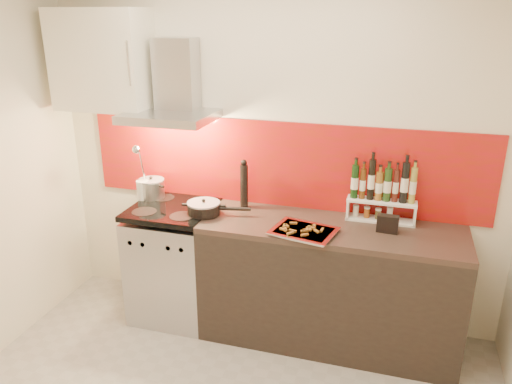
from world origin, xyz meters
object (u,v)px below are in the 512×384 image
(range_stove, at_px, (175,263))
(saute_pan, at_px, (205,208))
(pepper_mill, at_px, (244,184))
(counter, at_px, (329,284))
(stock_pot, at_px, (152,188))
(baking_tray, at_px, (304,231))

(range_stove, xyz_separation_m, saute_pan, (0.29, -0.05, 0.51))
(range_stove, bearing_deg, pepper_mill, 18.49)
(range_stove, distance_m, pepper_mill, 0.84)
(counter, bearing_deg, saute_pan, -176.61)
(range_stove, relative_size, saute_pan, 1.99)
(counter, relative_size, stock_pot, 8.99)
(counter, relative_size, baking_tray, 3.89)
(stock_pot, height_order, baking_tray, stock_pot)
(saute_pan, bearing_deg, pepper_mill, 44.42)
(baking_tray, bearing_deg, counter, 45.44)
(range_stove, bearing_deg, counter, 0.23)
(range_stove, height_order, pepper_mill, pepper_mill)
(stock_pot, distance_m, saute_pan, 0.56)
(range_stove, relative_size, counter, 0.51)
(saute_pan, bearing_deg, stock_pot, 159.92)
(counter, xyz_separation_m, stock_pot, (-1.43, 0.14, 0.53))
(counter, xyz_separation_m, pepper_mill, (-0.69, 0.17, 0.63))
(saute_pan, height_order, pepper_mill, pepper_mill)
(saute_pan, distance_m, baking_tray, 0.76)
(saute_pan, bearing_deg, counter, 3.39)
(counter, bearing_deg, range_stove, -179.77)
(stock_pot, bearing_deg, counter, -5.44)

